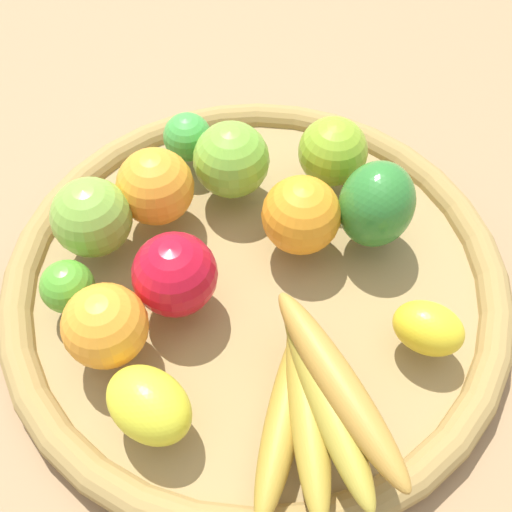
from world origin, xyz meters
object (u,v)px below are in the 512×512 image
Objects in this scene: apple_2 at (231,160)px; bell_pepper at (377,204)px; lemon_0 at (149,405)px; apple_0 at (90,221)px; apple_3 at (175,274)px; lemon_1 at (428,328)px; orange_1 at (301,215)px; orange_0 at (105,326)px; orange_2 at (155,187)px; banana_bunch at (314,399)px; lime_1 at (67,287)px; lime_0 at (188,137)px; apple_1 at (333,152)px.

bell_pepper is at bearing 77.23° from apple_2.
apple_2 is 1.03× the size of lemon_0.
apple_3 is at bearing 66.44° from apple_0.
apple_3 is 0.86× the size of bell_pepper.
lemon_1 is at bearing -131.21° from bell_pepper.
apple_2 is 1.02× the size of apple_0.
orange_0 is at bearing -43.27° from orange_1.
orange_1 is 0.99× the size of orange_2.
banana_bunch is 0.23m from lime_1.
apple_2 is 0.20m from lime_1.
apple_3 is 0.07m from orange_0.
orange_1 and orange_2 have the same top height.
orange_2 is at bearing -5.35° from lime_0.
orange_2 is at bearing -62.41° from apple_1.
orange_0 reaches higher than banana_bunch.
lime_1 is (0.16, -0.11, -0.01)m from apple_2.
lemon_1 is at bearing 118.79° from lemon_0.
lime_1 is at bearing -45.83° from apple_1.
apple_2 is at bearing -124.71° from orange_1.
orange_2 is 0.41× the size of banana_bunch.
orange_2 reaches higher than lemon_0.
lemon_0 reaches higher than lime_1.
apple_0 is (-0.06, -0.00, 0.01)m from lime_1.
apple_2 is at bearing 163.62° from orange_0.
apple_0 is at bearing -47.17° from apple_2.
lemon_1 is (0.09, 0.26, -0.01)m from orange_2.
apple_1 is at bearing 168.86° from orange_1.
bell_pepper is 0.27m from lemon_0.
bell_pepper reaches higher than lime_1.
banana_bunch reaches higher than lime_0.
banana_bunch reaches higher than lemon_1.
apple_3 reaches higher than apple_1.
apple_2 is 0.07m from lime_0.
lemon_0 is (0.11, 0.01, -0.01)m from apple_3.
apple_2 reaches higher than apple_0.
banana_bunch is at bearing 81.31° from orange_0.
apple_2 reaches higher than lemon_1.
apple_3 is 1.23× the size of lemon_1.
apple_1 is 1.38× the size of lime_0.
orange_2 reaches higher than apple_1.
apple_2 is at bearing -152.78° from banana_bunch.
apple_0 is at bearing -56.49° from apple_1.
orange_1 is 0.85× the size of bell_pepper.
apple_0 is 0.31m from lemon_1.
bell_pepper is at bearing -152.46° from lemon_1.
apple_1 is 0.30m from lemon_0.
orange_2 is 0.21m from bell_pepper.
orange_2 reaches higher than lime_0.
orange_1 is 1.04× the size of orange_0.
lime_0 is (-0.17, -0.04, -0.01)m from apple_3.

